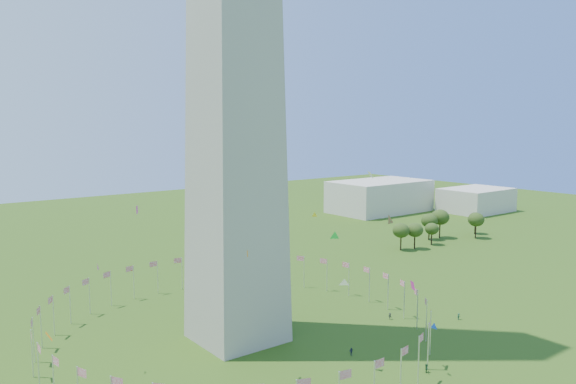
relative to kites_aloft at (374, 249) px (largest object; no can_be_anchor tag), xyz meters
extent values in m
cylinder|color=silver|center=(25.17, 25.39, -17.64)|extent=(0.24, 0.24, 9.00)
cylinder|color=silver|center=(24.56, 32.34, -17.64)|extent=(0.24, 0.24, 9.00)
cylinder|color=silver|center=(22.76, 39.07, -17.64)|extent=(0.24, 0.24, 9.00)
cylinder|color=silver|center=(19.81, 45.39, -17.64)|extent=(0.24, 0.24, 9.00)
cylinder|color=silver|center=(15.81, 51.10, -17.64)|extent=(0.24, 0.24, 9.00)
cylinder|color=silver|center=(10.88, 56.03, -17.64)|extent=(0.24, 0.24, 9.00)
cylinder|color=silver|center=(5.17, 60.03, -17.64)|extent=(0.24, 0.24, 9.00)
cylinder|color=silver|center=(-1.15, 62.98, -17.64)|extent=(0.24, 0.24, 9.00)
cylinder|color=silver|center=(-7.88, 64.78, -17.64)|extent=(0.24, 0.24, 9.00)
cylinder|color=silver|center=(-14.83, 65.39, -17.64)|extent=(0.24, 0.24, 9.00)
cylinder|color=silver|center=(-21.78, 64.78, -17.64)|extent=(0.24, 0.24, 9.00)
cylinder|color=silver|center=(-28.51, 62.98, -17.64)|extent=(0.24, 0.24, 9.00)
cylinder|color=silver|center=(-34.83, 60.03, -17.64)|extent=(0.24, 0.24, 9.00)
cylinder|color=silver|center=(-40.54, 56.03, -17.64)|extent=(0.24, 0.24, 9.00)
cylinder|color=silver|center=(-45.47, 51.10, -17.64)|extent=(0.24, 0.24, 9.00)
cylinder|color=silver|center=(-49.47, 45.39, -17.64)|extent=(0.24, 0.24, 9.00)
cylinder|color=silver|center=(-52.42, 39.07, -17.64)|extent=(0.24, 0.24, 9.00)
cylinder|color=silver|center=(-54.22, 32.34, -17.64)|extent=(0.24, 0.24, 9.00)
cylinder|color=silver|center=(-54.83, 25.39, -17.64)|extent=(0.24, 0.24, 9.00)
cylinder|color=silver|center=(-54.22, 18.44, -17.64)|extent=(0.24, 0.24, 9.00)
cylinder|color=silver|center=(-7.88, -14.00, -17.64)|extent=(0.24, 0.24, 9.00)
cylinder|color=silver|center=(-1.15, -12.20, -17.64)|extent=(0.24, 0.24, 9.00)
cylinder|color=silver|center=(5.17, -9.25, -17.64)|extent=(0.24, 0.24, 9.00)
cylinder|color=silver|center=(10.88, -5.25, -17.64)|extent=(0.24, 0.24, 9.00)
cylinder|color=silver|center=(15.81, -0.32, -17.64)|extent=(0.24, 0.24, 9.00)
cylinder|color=silver|center=(19.81, 5.39, -17.64)|extent=(0.24, 0.24, 9.00)
cylinder|color=silver|center=(22.76, 11.71, -17.64)|extent=(0.24, 0.24, 9.00)
cylinder|color=silver|center=(24.56, 18.44, -17.64)|extent=(0.24, 0.24, 9.00)
cube|color=beige|center=(135.17, 125.39, -14.14)|extent=(50.00, 30.00, 16.00)
cube|color=beige|center=(175.17, 95.39, -16.14)|extent=(35.00, 25.00, 12.00)
imported|color=#1D2144|center=(-1.59, 4.21, -21.35)|extent=(1.03, 0.77, 1.57)
imported|color=#1B432B|center=(32.47, 3.44, -21.37)|extent=(1.01, 0.59, 1.54)
imported|color=black|center=(19.85, 13.39, -21.38)|extent=(0.62, 1.02, 1.52)
imported|color=#193F23|center=(4.04, -9.91, -21.31)|extent=(1.59, 1.53, 1.66)
plane|color=green|center=(-1.60, 9.44, 1.12)|extent=(1.80, 1.39, 2.23)
plane|color=#CC2699|center=(-44.49, 5.58, 11.13)|extent=(0.30, 1.50, 1.53)
plane|color=#CC2699|center=(-43.43, 27.15, -2.29)|extent=(0.60, 1.49, 1.56)
plane|color=orange|center=(-23.11, 8.66, 0.79)|extent=(1.12, 0.79, 1.37)
plane|color=white|center=(-4.65, -3.12, 14.71)|extent=(1.69, 0.98, 1.38)
plane|color=#CC2699|center=(19.52, 24.22, 4.14)|extent=(1.00, 0.79, 1.19)
plane|color=blue|center=(13.30, -4.23, -17.14)|extent=(0.35, 1.42, 1.44)
plane|color=#CC2699|center=(3.93, -6.19, -6.40)|extent=(1.44, 1.59, 1.80)
plane|color=orange|center=(-52.96, 25.06, -12.40)|extent=(1.64, 1.97, 1.70)
plane|color=yellow|center=(3.43, 21.67, 3.29)|extent=(0.92, 0.73, 1.15)
plane|color=white|center=(9.71, 4.97, 3.73)|extent=(2.22, 1.05, 2.06)
plane|color=white|center=(-7.26, 0.54, -5.50)|extent=(1.58, 2.16, 2.14)
ellipsoid|color=#38541C|center=(76.74, 59.92, -17.32)|extent=(6.16, 6.16, 9.63)
ellipsoid|color=#38541C|center=(82.22, 58.14, -17.48)|extent=(5.96, 5.96, 9.31)
ellipsoid|color=#38541C|center=(92.81, 58.86, -18.05)|extent=(5.23, 5.23, 8.17)
ellipsoid|color=#38541C|center=(99.31, 65.20, -17.09)|extent=(6.47, 6.47, 10.11)
ellipsoid|color=#38541C|center=(105.47, 64.80, -16.51)|extent=(7.20, 7.20, 11.25)
ellipsoid|color=#38541C|center=(116.38, 55.74, -17.11)|extent=(6.44, 6.44, 10.06)
ellipsoid|color=#38541C|center=(123.90, 61.11, -17.74)|extent=(5.64, 5.64, 8.81)
camera|label=1|loc=(-76.55, -72.68, 24.02)|focal=35.00mm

